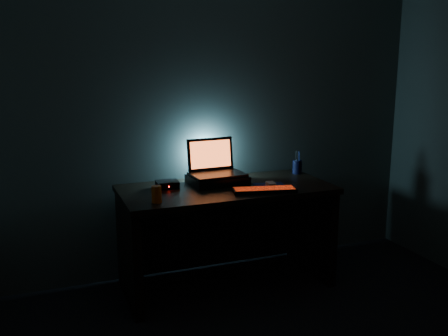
% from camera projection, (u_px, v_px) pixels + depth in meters
% --- Properties ---
extents(room, '(3.50, 4.00, 2.50)m').
position_uv_depth(room, '(375.00, 160.00, 1.97)').
color(room, black).
rests_on(room, ground).
extents(desk, '(1.50, 0.70, 0.75)m').
position_uv_depth(desk, '(224.00, 219.00, 3.65)').
color(desk, black).
rests_on(desk, ground).
extents(riser, '(0.42, 0.32, 0.06)m').
position_uv_depth(riser, '(217.00, 180.00, 3.64)').
color(riser, black).
rests_on(riser, desk).
extents(laptop, '(0.39, 0.30, 0.26)m').
position_uv_depth(laptop, '(215.00, 166.00, 3.66)').
color(laptop, black).
rests_on(laptop, riser).
extents(keyboard, '(0.45, 0.23, 0.03)m').
position_uv_depth(keyboard, '(264.00, 190.00, 3.41)').
color(keyboard, black).
rests_on(keyboard, desk).
extents(mousepad, '(0.25, 0.23, 0.00)m').
position_uv_depth(mousepad, '(271.00, 186.00, 3.56)').
color(mousepad, navy).
rests_on(mousepad, desk).
extents(mouse, '(0.07, 0.10, 0.03)m').
position_uv_depth(mouse, '(271.00, 184.00, 3.55)').
color(mouse, '#9A9BA0').
rests_on(mouse, mousepad).
extents(pen_cup, '(0.08, 0.08, 0.11)m').
position_uv_depth(pen_cup, '(297.00, 167.00, 3.95)').
color(pen_cup, black).
rests_on(pen_cup, desk).
extents(juice_glass, '(0.08, 0.08, 0.11)m').
position_uv_depth(juice_glass, '(157.00, 194.00, 3.15)').
color(juice_glass, '#FF630D').
rests_on(juice_glass, desk).
extents(router, '(0.16, 0.13, 0.05)m').
position_uv_depth(router, '(167.00, 185.00, 3.51)').
color(router, black).
rests_on(router, desk).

